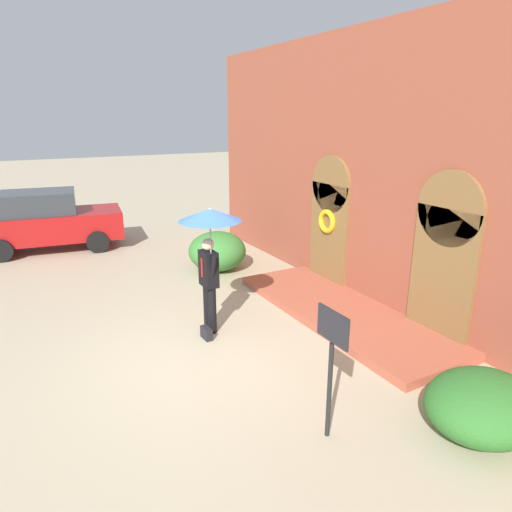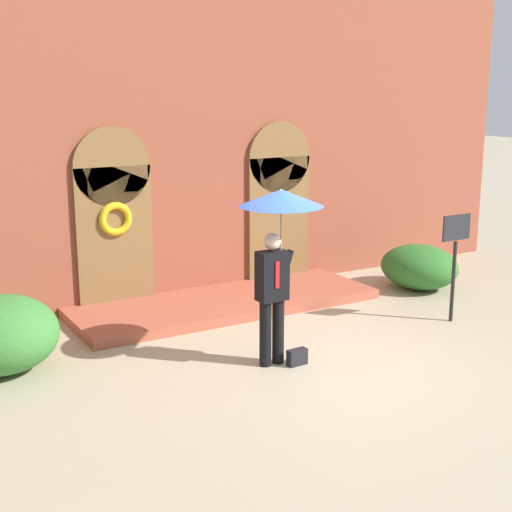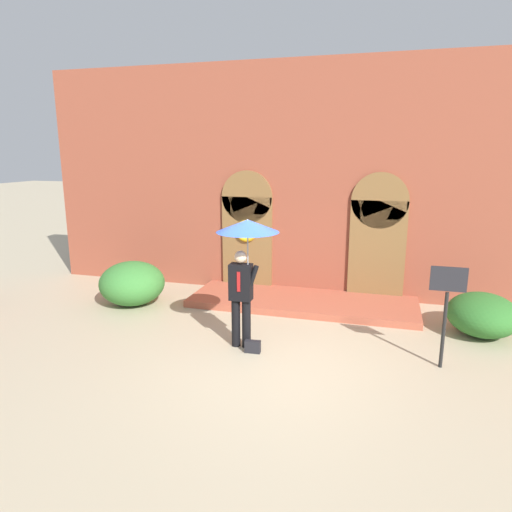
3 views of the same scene
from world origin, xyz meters
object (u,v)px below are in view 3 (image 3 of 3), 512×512
object	(u,v)px
shrub_left	(132,283)
person_with_umbrella	(246,245)
handbag	(253,347)
shrub_right	(482,314)
sign_post	(447,300)

from	to	relation	value
shrub_left	person_with_umbrella	bearing A→B (deg)	-25.90
person_with_umbrella	handbag	size ratio (longest dim) A/B	8.44
shrub_left	shrub_right	xyz separation A→B (m)	(7.52, 0.24, -0.10)
handbag	shrub_right	world-z (taller)	shrub_right
handbag	person_with_umbrella	bearing A→B (deg)	128.44
person_with_umbrella	handbag	distance (m)	1.82
shrub_left	shrub_right	size ratio (longest dim) A/B	0.99
sign_post	handbag	bearing A→B (deg)	-174.39
shrub_left	shrub_right	world-z (taller)	shrub_left
handbag	shrub_right	distance (m)	4.56
handbag	shrub_left	size ratio (longest dim) A/B	0.19
person_with_umbrella	shrub_left	xyz separation A→B (m)	(-3.27, 1.59, -1.41)
handbag	sign_post	size ratio (longest dim) A/B	0.16
shrub_left	shrub_right	bearing A→B (deg)	1.85
person_with_umbrella	shrub_right	size ratio (longest dim) A/B	1.57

